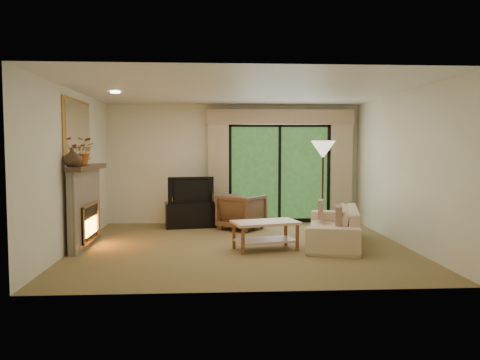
{
  "coord_description": "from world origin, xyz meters",
  "views": [
    {
      "loc": [
        -0.48,
        -7.77,
        1.67
      ],
      "look_at": [
        0.0,
        0.3,
        1.1
      ],
      "focal_mm": 35.0,
      "sensor_mm": 36.0,
      "label": 1
    }
  ],
  "objects": [
    {
      "name": "wall_front",
      "position": [
        0.0,
        -2.5,
        1.3
      ],
      "size": [
        5.0,
        0.0,
        5.0
      ],
      "primitive_type": "plane",
      "rotation": [
        -1.57,
        0.0,
        0.0
      ],
      "color": "#EBE5C6",
      "rests_on": "ground"
    },
    {
      "name": "sliding_door",
      "position": [
        1.0,
        2.45,
        1.1
      ],
      "size": [
        2.26,
        0.1,
        2.16
      ],
      "primitive_type": null,
      "color": "black",
      "rests_on": "floor"
    },
    {
      "name": "floor",
      "position": [
        0.0,
        0.0,
        0.0
      ],
      "size": [
        5.5,
        5.5,
        0.0
      ],
      "primitive_type": "plane",
      "color": "olive",
      "rests_on": "ground"
    },
    {
      "name": "fireplace",
      "position": [
        -2.63,
        0.2,
        0.69
      ],
      "size": [
        0.24,
        1.7,
        1.37
      ],
      "primitive_type": null,
      "color": "gray",
      "rests_on": "floor"
    },
    {
      "name": "cornice",
      "position": [
        1.0,
        2.36,
        2.32
      ],
      "size": [
        3.2,
        0.24,
        0.32
      ],
      "primitive_type": "cube",
      "color": "tan",
      "rests_on": "wall_back"
    },
    {
      "name": "pillow_far",
      "position": [
        1.53,
        0.76,
        0.52
      ],
      "size": [
        0.17,
        0.35,
        0.34
      ],
      "primitive_type": "cube",
      "rotation": [
        0.0,
        0.0,
        -0.25
      ],
      "color": "brown",
      "rests_on": "sofa"
    },
    {
      "name": "floor_lamp",
      "position": [
        1.71,
        1.36,
        0.9
      ],
      "size": [
        0.58,
        0.58,
        1.8
      ],
      "primitive_type": null,
      "rotation": [
        0.0,
        0.0,
        0.23
      ],
      "color": "beige",
      "rests_on": "floor"
    },
    {
      "name": "wall_left",
      "position": [
        -2.75,
        0.0,
        1.3
      ],
      "size": [
        0.0,
        5.0,
        5.0
      ],
      "primitive_type": "plane",
      "rotation": [
        1.57,
        0.0,
        1.57
      ],
      "color": "#EBE5C6",
      "rests_on": "ground"
    },
    {
      "name": "wall_back",
      "position": [
        0.0,
        2.5,
        1.3
      ],
      "size": [
        5.0,
        0.0,
        5.0
      ],
      "primitive_type": "plane",
      "rotation": [
        1.57,
        0.0,
        0.0
      ],
      "color": "#EBE5C6",
      "rests_on": "ground"
    },
    {
      "name": "branches",
      "position": [
        -2.61,
        0.05,
        1.6
      ],
      "size": [
        0.42,
        0.36,
        0.46
      ],
      "primitive_type": "imported",
      "rotation": [
        0.0,
        0.0,
        0.02
      ],
      "color": "#A15319",
      "rests_on": "fireplace"
    },
    {
      "name": "armchair",
      "position": [
        0.12,
        1.63,
        0.36
      ],
      "size": [
        1.09,
        1.09,
        0.72
      ],
      "primitive_type": "imported",
      "rotation": [
        0.0,
        0.0,
        2.48
      ],
      "color": "brown",
      "rests_on": "floor"
    },
    {
      "name": "sofa",
      "position": [
        1.61,
        0.14,
        0.31
      ],
      "size": [
        1.35,
        2.29,
        0.63
      ],
      "primitive_type": "imported",
      "rotation": [
        0.0,
        0.0,
        -1.83
      ],
      "color": "beige",
      "rests_on": "floor"
    },
    {
      "name": "vase",
      "position": [
        -2.61,
        -0.5,
        1.52
      ],
      "size": [
        0.29,
        0.29,
        0.3
      ],
      "primitive_type": "imported",
      "rotation": [
        0.0,
        0.0,
        -0.0
      ],
      "color": "#422C1F",
      "rests_on": "fireplace"
    },
    {
      "name": "coffee_table",
      "position": [
        0.38,
        -0.31,
        0.24
      ],
      "size": [
        1.16,
        0.82,
        0.47
      ],
      "primitive_type": null,
      "rotation": [
        0.0,
        0.0,
        0.25
      ],
      "color": "#E0B38B",
      "rests_on": "floor"
    },
    {
      "name": "ceiling",
      "position": [
        0.0,
        0.0,
        2.6
      ],
      "size": [
        5.5,
        5.5,
        0.0
      ],
      "primitive_type": "plane",
      "rotation": [
        3.14,
        0.0,
        0.0
      ],
      "color": "white",
      "rests_on": "ground"
    },
    {
      "name": "mirror",
      "position": [
        -2.71,
        0.2,
        1.95
      ],
      "size": [
        0.07,
        1.45,
        1.02
      ],
      "primitive_type": null,
      "color": "gold",
      "rests_on": "wall_left"
    },
    {
      "name": "curtain_right",
      "position": [
        2.35,
        2.34,
        1.2
      ],
      "size": [
        0.45,
        0.18,
        2.35
      ],
      "primitive_type": "cube",
      "color": "tan",
      "rests_on": "floor"
    },
    {
      "name": "curtain_left",
      "position": [
        -0.35,
        2.34,
        1.2
      ],
      "size": [
        0.45,
        0.18,
        2.35
      ],
      "primitive_type": "cube",
      "color": "tan",
      "rests_on": "floor"
    },
    {
      "name": "wall_right",
      "position": [
        2.75,
        0.0,
        1.3
      ],
      "size": [
        0.0,
        5.0,
        5.0
      ],
      "primitive_type": "plane",
      "rotation": [
        1.57,
        0.0,
        -1.57
      ],
      "color": "#EBE5C6",
      "rests_on": "ground"
    },
    {
      "name": "media_console",
      "position": [
        -0.94,
        1.95,
        0.26
      ],
      "size": [
        1.09,
        0.62,
        0.52
      ],
      "primitive_type": "cube",
      "rotation": [
        0.0,
        0.0,
        0.16
      ],
      "color": "black",
      "rests_on": "floor"
    },
    {
      "name": "tv",
      "position": [
        -0.94,
        1.95,
        0.79
      ],
      "size": [
        0.95,
        0.27,
        0.54
      ],
      "primitive_type": "imported",
      "rotation": [
        0.0,
        0.0,
        0.16
      ],
      "color": "black",
      "rests_on": "media_console"
    },
    {
      "name": "pillow_near",
      "position": [
        1.53,
        -0.48,
        0.53
      ],
      "size": [
        0.2,
        0.41,
        0.4
      ],
      "primitive_type": "cube",
      "rotation": [
        0.0,
        0.0,
        -0.25
      ],
      "color": "brown",
      "rests_on": "sofa"
    }
  ]
}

